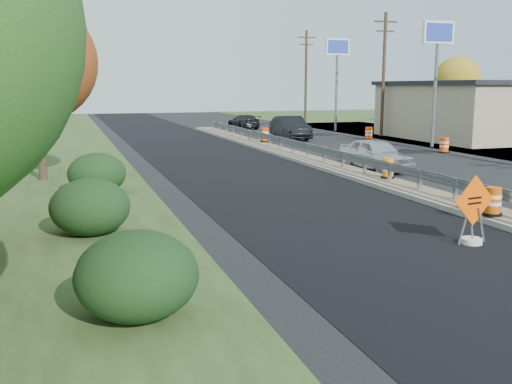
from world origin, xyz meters
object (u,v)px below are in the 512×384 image
object	(u,v)px
barrel_shoulder_near	(444,145)
car_silver	(376,154)
barrel_median_mid	(388,169)
barrel_median_near	(493,202)
barrel_shoulder_mid	(369,134)
car_dark_mid	(290,128)
caution_sign	(472,227)
barrel_median_far	(265,135)
car_dark_far	(244,121)

from	to	relation	value
barrel_shoulder_near	car_silver	bearing A→B (deg)	-146.96
barrel_median_mid	barrel_shoulder_near	world-z (taller)	barrel_median_mid
barrel_median_near	car_silver	distance (m)	10.72
barrel_shoulder_mid	car_dark_mid	bearing A→B (deg)	154.08
caution_sign	barrel_shoulder_mid	bearing A→B (deg)	57.42
barrel_median_mid	barrel_shoulder_mid	size ratio (longest dim) A/B	0.86
barrel_median_near	car_dark_mid	bearing A→B (deg)	80.61
barrel_shoulder_mid	caution_sign	bearing A→B (deg)	-114.33
barrel_median_far	car_silver	world-z (taller)	car_silver
car_dark_mid	barrel_median_near	bearing A→B (deg)	-95.42
barrel_shoulder_near	car_dark_mid	world-z (taller)	car_dark_mid
barrel_median_mid	car_dark_mid	world-z (taller)	car_dark_mid
barrel_shoulder_mid	car_silver	world-z (taller)	car_silver
barrel_median_mid	barrel_median_far	bearing A→B (deg)	88.99
car_silver	car_dark_mid	size ratio (longest dim) A/B	0.83
barrel_median_mid	car_silver	xyz separation A→B (m)	(1.53, 3.61, 0.12)
caution_sign	barrel_median_near	world-z (taller)	caution_sign
barrel_median_mid	car_silver	bearing A→B (deg)	67.02
barrel_median_far	car_dark_far	distance (m)	15.56
barrel_median_mid	car_silver	distance (m)	3.92
barrel_shoulder_near	barrel_shoulder_mid	size ratio (longest dim) A/B	0.98
car_silver	barrel_median_mid	bearing A→B (deg)	-119.80
barrel_shoulder_near	caution_sign	bearing A→B (deg)	-124.65
car_dark_mid	barrel_shoulder_mid	bearing A→B (deg)	-21.94
caution_sign	barrel_median_near	distance (m)	2.65
barrel_shoulder_mid	car_dark_far	size ratio (longest dim) A/B	0.21
barrel_median_far	caution_sign	bearing A→B (deg)	-97.18
caution_sign	barrel_shoulder_mid	xyz separation A→B (m)	(11.63, 25.72, 0.00)
barrel_shoulder_mid	barrel_shoulder_near	bearing A→B (deg)	-89.41
barrel_shoulder_mid	car_dark_mid	distance (m)	5.79
barrel_median_mid	car_silver	size ratio (longest dim) A/B	0.19
barrel_median_mid	car_dark_far	xyz separation A→B (m)	(3.55, 31.04, 0.03)
caution_sign	car_dark_mid	world-z (taller)	caution_sign
caution_sign	barrel_median_near	size ratio (longest dim) A/B	2.14
barrel_shoulder_near	car_dark_mid	bearing A→B (deg)	115.08
barrel_median_near	barrel_shoulder_near	size ratio (longest dim) A/B	0.88
barrel_shoulder_near	car_silver	size ratio (longest dim) A/B	0.21
barrel_median_far	barrel_shoulder_mid	size ratio (longest dim) A/B	1.00
caution_sign	car_dark_far	xyz separation A→B (m)	(6.34, 39.58, 0.21)
car_silver	car_dark_far	world-z (taller)	car_silver
car_dark_far	barrel_median_near	bearing A→B (deg)	78.59
caution_sign	car_dark_far	bearing A→B (deg)	72.65
barrel_median_far	barrel_shoulder_near	world-z (taller)	barrel_median_far
barrel_median_far	barrel_median_near	bearing A→B (deg)	-92.59
barrel_median_far	car_dark_far	size ratio (longest dim) A/B	0.21
caution_sign	barrel_shoulder_near	xyz separation A→B (m)	(11.72, 16.96, -0.00)
barrel_median_far	car_dark_mid	size ratio (longest dim) A/B	0.18
barrel_shoulder_mid	barrel_median_near	bearing A→B (deg)	-111.73
barrel_median_far	car_dark_mid	xyz separation A→B (m)	(3.37, 3.88, 0.17)
barrel_median_mid	barrel_shoulder_mid	xyz separation A→B (m)	(8.84, 17.18, -0.17)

